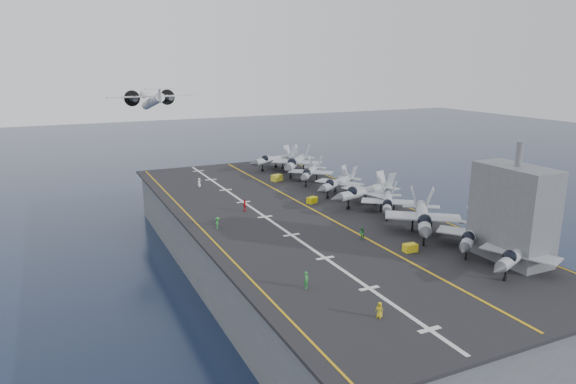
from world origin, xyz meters
name	(u,v)px	position (x,y,z in m)	size (l,w,h in m)	color
ground	(298,270)	(0.00, 0.00, 0.00)	(500.00, 500.00, 0.00)	#142135
hull	(298,243)	(0.00, 0.00, 5.00)	(36.00, 90.00, 10.00)	#56595E
flight_deck	(298,214)	(0.00, 0.00, 10.20)	(38.00, 92.00, 0.40)	black
foul_line	(314,210)	(3.00, 0.00, 10.42)	(0.35, 90.00, 0.02)	gold
landing_centerline	(265,217)	(-6.00, 0.00, 10.42)	(0.50, 90.00, 0.02)	silver
deck_edge_port	(199,226)	(-17.00, 0.00, 10.42)	(0.25, 90.00, 0.02)	gold
deck_edge_stbd	(390,200)	(18.50, 0.00, 10.42)	(0.25, 90.00, 0.02)	gold
island_superstructure	(514,202)	(15.00, -30.00, 17.90)	(5.00, 10.00, 15.00)	#56595E
fighter_jet_0	(518,253)	(12.69, -33.38, 12.71)	(15.71, 13.31, 4.63)	#949EA4
fighter_jet_1	(472,233)	(12.94, -25.63, 12.74)	(16.19, 15.36, 4.69)	#9198A2
fighter_jet_2	(423,217)	(11.13, -18.01, 13.20)	(18.27, 19.36, 5.60)	gray
fighter_jet_3	(388,201)	(12.69, -7.31, 12.64)	(14.60, 15.47, 4.47)	#9BA3AB
fighter_jet_4	(365,191)	(12.56, -0.90, 12.99)	(16.95, 13.38, 5.18)	#8D939C
fighter_jet_5	(337,182)	(12.05, 7.76, 12.74)	(16.20, 14.74, 4.68)	#9CA3AC
fighter_jet_6	(310,172)	(11.85, 18.56, 12.77)	(15.72, 16.28, 4.73)	gray
fighter_jet_7	(296,162)	(12.97, 27.55, 13.25)	(18.92, 19.58, 5.69)	#8C949B
fighter_jet_8	(275,159)	(10.98, 34.80, 12.84)	(16.43, 13.62, 4.89)	gray
tow_cart_a	(410,248)	(5.31, -22.67, 10.93)	(1.82, 1.23, 1.06)	yellow
tow_cart_b	(312,200)	(4.84, 4.29, 10.94)	(2.12, 1.80, 1.08)	#CCBE07
tow_cart_c	(277,178)	(6.33, 23.06, 11.07)	(2.61, 2.20, 1.34)	yellow
crew_0	(379,310)	(-8.88, -36.01, 11.21)	(1.03, 1.16, 1.62)	gold
crew_1	(306,280)	(-12.26, -26.97, 11.38)	(1.37, 1.40, 1.95)	#268C33
crew_3	(218,223)	(-14.79, -2.71, 11.31)	(1.11, 1.30, 1.83)	#268C33
crew_4	(245,205)	(-7.81, 4.48, 11.41)	(1.29, 1.44, 2.01)	red
crew_5	(199,183)	(-10.02, 24.56, 11.32)	(1.26, 1.32, 1.84)	silver
crew_7	(362,233)	(2.23, -15.78, 11.28)	(1.20, 0.95, 1.77)	#268C33
transport_plane	(153,102)	(-12.16, 57.11, 25.31)	(22.95, 16.67, 5.13)	silver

